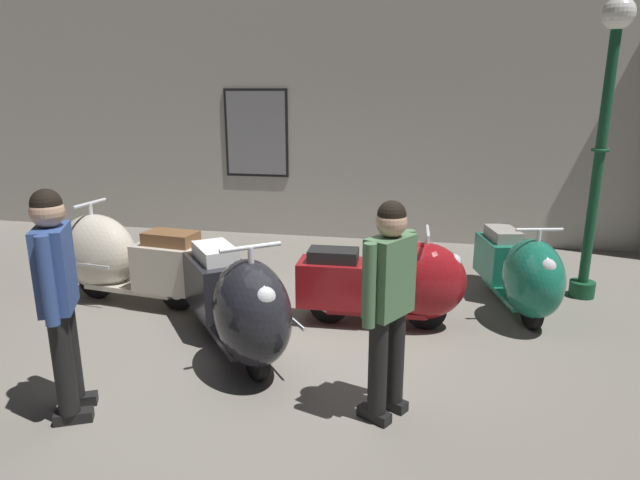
{
  "coord_description": "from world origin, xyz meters",
  "views": [
    {
      "loc": [
        1.17,
        -4.51,
        2.29
      ],
      "look_at": [
        0.12,
        0.84,
        0.81
      ],
      "focal_mm": 30.81,
      "sensor_mm": 36.0,
      "label": 1
    }
  ],
  "objects_px": {
    "scooter_2": "(394,283)",
    "scooter_1": "(240,304)",
    "lamppost": "(603,127)",
    "scooter_3": "(522,273)",
    "visitor_0": "(58,290)",
    "scooter_0": "(120,258)",
    "visitor_1": "(389,296)"
  },
  "relations": [
    {
      "from": "scooter_2",
      "to": "scooter_1",
      "type": "bearing_deg",
      "value": -144.56
    },
    {
      "from": "lamppost",
      "to": "scooter_3",
      "type": "bearing_deg",
      "value": -138.38
    },
    {
      "from": "visitor_0",
      "to": "scooter_2",
      "type": "bearing_deg",
      "value": 17.1
    },
    {
      "from": "scooter_0",
      "to": "scooter_1",
      "type": "relative_size",
      "value": 1.06
    },
    {
      "from": "scooter_0",
      "to": "lamppost",
      "type": "distance_m",
      "value": 5.43
    },
    {
      "from": "scooter_1",
      "to": "visitor_0",
      "type": "height_order",
      "value": "visitor_0"
    },
    {
      "from": "scooter_3",
      "to": "visitor_1",
      "type": "relative_size",
      "value": 1.09
    },
    {
      "from": "scooter_0",
      "to": "visitor_1",
      "type": "bearing_deg",
      "value": 158.67
    },
    {
      "from": "scooter_2",
      "to": "visitor_0",
      "type": "distance_m",
      "value": 3.03
    },
    {
      "from": "scooter_2",
      "to": "lamppost",
      "type": "height_order",
      "value": "lamppost"
    },
    {
      "from": "scooter_1",
      "to": "visitor_0",
      "type": "distance_m",
      "value": 1.48
    },
    {
      "from": "scooter_2",
      "to": "visitor_0",
      "type": "bearing_deg",
      "value": -139.31
    },
    {
      "from": "scooter_3",
      "to": "visitor_1",
      "type": "xyz_separation_m",
      "value": [
        -1.24,
        -2.13,
        0.46
      ]
    },
    {
      "from": "scooter_1",
      "to": "visitor_0",
      "type": "xyz_separation_m",
      "value": [
        -0.93,
        -1.05,
        0.45
      ]
    },
    {
      "from": "scooter_1",
      "to": "visitor_1",
      "type": "relative_size",
      "value": 1.12
    },
    {
      "from": "scooter_0",
      "to": "scooter_2",
      "type": "distance_m",
      "value": 3.03
    },
    {
      "from": "scooter_0",
      "to": "scooter_3",
      "type": "distance_m",
      "value": 4.33
    },
    {
      "from": "scooter_0",
      "to": "visitor_1",
      "type": "distance_m",
      "value": 3.53
    },
    {
      "from": "scooter_0",
      "to": "scooter_2",
      "type": "bearing_deg",
      "value": -174.42
    },
    {
      "from": "scooter_2",
      "to": "visitor_1",
      "type": "distance_m",
      "value": 1.66
    },
    {
      "from": "lamppost",
      "to": "visitor_0",
      "type": "distance_m",
      "value": 5.48
    },
    {
      "from": "scooter_0",
      "to": "visitor_0",
      "type": "relative_size",
      "value": 1.13
    },
    {
      "from": "scooter_0",
      "to": "lamppost",
      "type": "height_order",
      "value": "lamppost"
    },
    {
      "from": "lamppost",
      "to": "visitor_0",
      "type": "relative_size",
      "value": 1.92
    },
    {
      "from": "lamppost",
      "to": "visitor_1",
      "type": "bearing_deg",
      "value": -125.59
    },
    {
      "from": "scooter_0",
      "to": "scooter_1",
      "type": "distance_m",
      "value": 2.06
    },
    {
      "from": "scooter_0",
      "to": "visitor_0",
      "type": "xyz_separation_m",
      "value": [
        0.83,
        -2.12,
        0.46
      ]
    },
    {
      "from": "scooter_1",
      "to": "lamppost",
      "type": "bearing_deg",
      "value": 85.57
    },
    {
      "from": "scooter_2",
      "to": "visitor_0",
      "type": "height_order",
      "value": "visitor_0"
    },
    {
      "from": "scooter_1",
      "to": "lamppost",
      "type": "height_order",
      "value": "lamppost"
    },
    {
      "from": "scooter_3",
      "to": "visitor_0",
      "type": "distance_m",
      "value": 4.35
    },
    {
      "from": "scooter_2",
      "to": "scooter_3",
      "type": "relative_size",
      "value": 0.96
    }
  ]
}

